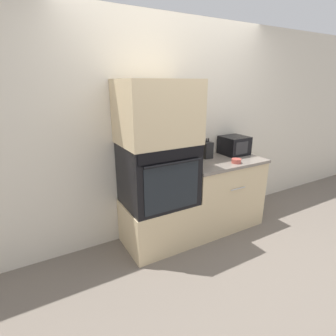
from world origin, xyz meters
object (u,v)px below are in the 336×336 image
Objects in this scene: microwave at (234,145)px; bowl at (236,161)px; wall_oven at (158,174)px; knife_block at (206,150)px; condiment_jar_near at (199,160)px; condiment_jar_mid at (194,160)px.

microwave is 2.87× the size of bowl.
wall_oven reaches higher than bowl.
wall_oven reaches higher than knife_block.
bowl is 1.01× the size of condiment_jar_near.
bowl is 0.50m from condiment_jar_mid.
wall_oven is 1.22m from microwave.
microwave is 0.70m from condiment_jar_mid.
bowl is at bearing -64.77° from knife_block.
condiment_jar_near is (-0.24, -0.18, -0.05)m from knife_block.
microwave is at bearing 6.31° from wall_oven.
microwave is 0.42m from bowl.
wall_oven reaches higher than condiment_jar_near.
bowl is at bearing -128.90° from microwave.
microwave is at bearing 51.10° from bowl.
condiment_jar_near is 0.07m from condiment_jar_mid.
wall_oven is 0.80m from knife_block.
bowl is at bearing -30.21° from condiment_jar_mid.
wall_oven is at bearing 179.56° from condiment_jar_near.
knife_block is 0.30m from condiment_jar_near.
condiment_jar_near is (-0.67, -0.14, -0.06)m from microwave.
wall_oven is at bearing -167.38° from knife_block.
bowl is at bearing -11.23° from wall_oven.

